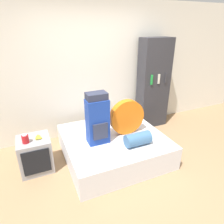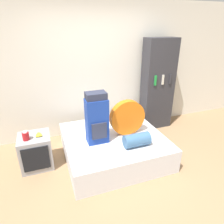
# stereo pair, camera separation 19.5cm
# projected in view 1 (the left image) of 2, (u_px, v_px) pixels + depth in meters

# --- Properties ---
(ground_plane) EXTENTS (16.00, 16.00, 0.00)m
(ground_plane) POSITION_uv_depth(u_px,v_px,m) (133.00, 177.00, 3.08)
(ground_plane) COLOR #997551
(wall_back) EXTENTS (8.00, 0.05, 2.60)m
(wall_back) POSITION_uv_depth(u_px,v_px,m) (94.00, 71.00, 3.97)
(wall_back) COLOR silver
(wall_back) RESTS_ON ground_plane
(bed) EXTENTS (1.64, 1.57, 0.40)m
(bed) POSITION_uv_depth(u_px,v_px,m) (113.00, 146.00, 3.51)
(bed) COLOR silver
(bed) RESTS_ON ground_plane
(backpack) EXTENTS (0.34, 0.26, 0.83)m
(backpack) POSITION_uv_depth(u_px,v_px,m) (97.00, 119.00, 3.09)
(backpack) COLOR navy
(backpack) RESTS_ON bed
(tent_bag) EXTENTS (0.61, 0.12, 0.61)m
(tent_bag) POSITION_uv_depth(u_px,v_px,m) (127.00, 117.00, 3.40)
(tent_bag) COLOR orange
(tent_bag) RESTS_ON bed
(sleeping_roll) EXTENTS (0.41, 0.21, 0.21)m
(sleeping_roll) POSITION_uv_depth(u_px,v_px,m) (138.00, 139.00, 3.13)
(sleeping_roll) COLOR #3D668E
(sleeping_roll) RESTS_ON bed
(television) EXTENTS (0.48, 0.48, 0.55)m
(television) POSITION_uv_depth(u_px,v_px,m) (36.00, 154.00, 3.14)
(television) COLOR #939399
(television) RESTS_ON ground_plane
(canister) EXTENTS (0.10, 0.10, 0.14)m
(canister) POSITION_uv_depth(u_px,v_px,m) (25.00, 139.00, 2.92)
(canister) COLOR #B2191E
(canister) RESTS_ON television
(banana_bunch) EXTENTS (0.12, 0.15, 0.03)m
(banana_bunch) POSITION_uv_depth(u_px,v_px,m) (38.00, 137.00, 3.06)
(banana_bunch) COLOR yellow
(banana_bunch) RESTS_ON television
(bookshelf) EXTENTS (0.66, 0.35, 1.92)m
(bookshelf) POSITION_uv_depth(u_px,v_px,m) (153.00, 84.00, 4.32)
(bookshelf) COLOR #2D2D33
(bookshelf) RESTS_ON ground_plane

